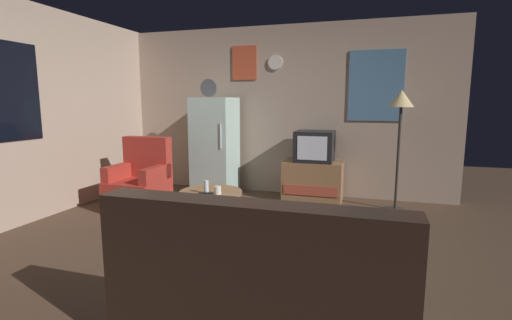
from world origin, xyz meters
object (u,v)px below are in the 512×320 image
wine_glass (206,187)px  couch (261,291)px  crt_tv (315,146)px  tv_stand (313,181)px  remote_control (206,193)px  coffee_table (211,209)px  mug_ceramic_white (218,190)px  armchair (140,184)px  standing_lamp (401,108)px  fridge (215,147)px

wine_glass → couch: (1.13, -1.69, -0.19)m
couch → crt_tv: bearing=93.1°
tv_stand → remote_control: size_ratio=5.60×
coffee_table → remote_control: 0.27m
coffee_table → crt_tv: bearing=58.1°
remote_control → couch: size_ratio=0.09×
coffee_table → mug_ceramic_white: (0.13, -0.11, 0.26)m
wine_glass → mug_ceramic_white: (0.13, 0.01, -0.03)m
armchair → remote_control: bearing=-25.1°
crt_tv → mug_ceramic_white: crt_tv is taller
coffee_table → wine_glass: 0.31m
remote_control → crt_tv: bearing=47.8°
standing_lamp → mug_ceramic_white: 2.61m
tv_stand → coffee_table: bearing=-121.6°
fridge → couch: bearing=-62.4°
fridge → mug_ceramic_white: size_ratio=19.67×
standing_lamp → couch: 3.50m
standing_lamp → couch: (-0.94, -3.20, -1.05)m
mug_ceramic_white → remote_control: 0.14m
crt_tv → wine_glass: size_ratio=3.60×
tv_stand → couch: bearing=-86.7°
fridge → tv_stand: (1.51, 0.09, -0.46)m
fridge → standing_lamp: size_ratio=1.11×
crt_tv → remote_control: crt_tv is taller
coffee_table → couch: (1.14, -1.82, 0.10)m
crt_tv → armchair: bearing=-153.1°
tv_stand → standing_lamp: bearing=-7.5°
tv_stand → standing_lamp: 1.56m
coffee_table → wine_glass: (0.00, -0.12, 0.29)m
tv_stand → remote_control: (-0.93, -1.69, 0.15)m
remote_control → couch: 2.01m
fridge → armchair: fridge is taller
crt_tv → coffee_table: bearing=-121.9°
wine_glass → mug_ceramic_white: 0.13m
mug_ceramic_white → tv_stand: bearing=63.8°
crt_tv → coffee_table: crt_tv is taller
fridge → crt_tv: fridge is taller
wine_glass → armchair: armchair is taller
standing_lamp → remote_control: 2.74m
wine_glass → armchair: 1.36m
crt_tv → wine_glass: crt_tv is taller
crt_tv → wine_glass: bearing=-119.9°
armchair → couch: size_ratio=0.56×
wine_glass → mug_ceramic_white: size_ratio=1.67×
coffee_table → couch: couch is taller
fridge → coffee_table: (0.56, -1.44, -0.54)m
tv_stand → coffee_table: size_ratio=1.17×
fridge → standing_lamp: 2.71m
remote_control → armchair: armchair is taller
coffee_table → wine_glass: size_ratio=4.80×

